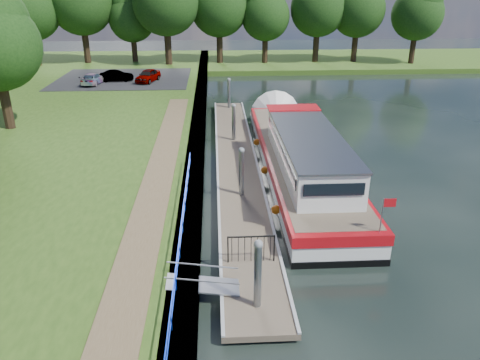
{
  "coord_description": "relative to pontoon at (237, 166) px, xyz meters",
  "views": [
    {
      "loc": [
        -1.32,
        -13.37,
        10.56
      ],
      "look_at": [
        -0.1,
        8.03,
        1.4
      ],
      "focal_mm": 35.0,
      "sensor_mm": 36.0,
      "label": 1
    }
  ],
  "objects": [
    {
      "name": "gangway",
      "position": [
        -1.85,
        -12.5,
        0.44
      ],
      "size": [
        2.58,
        1.0,
        0.92
      ],
      "color": "#A5A8AD",
      "rests_on": "ground"
    },
    {
      "name": "far_bank",
      "position": [
        12.0,
        39.0,
        0.12
      ],
      "size": [
        60.0,
        18.0,
        0.6
      ],
      "primitive_type": "cube",
      "color": "#2D4C15",
      "rests_on": "ground"
    },
    {
      "name": "car_b",
      "position": [
        -11.45,
        23.45,
        1.22
      ],
      "size": [
        3.51,
        1.41,
        1.13
      ],
      "primitive_type": "imported",
      "rotation": [
        0.0,
        0.0,
        1.63
      ],
      "color": "#999999",
      "rests_on": "carpark"
    },
    {
      "name": "ground",
      "position": [
        0.0,
        -13.0,
        -0.18
      ],
      "size": [
        160.0,
        160.0,
        0.0
      ],
      "primitive_type": "plane",
      "color": "black",
      "rests_on": "ground"
    },
    {
      "name": "footpath",
      "position": [
        -4.4,
        -5.0,
        0.62
      ],
      "size": [
        1.6,
        40.0,
        0.05
      ],
      "primitive_type": "cube",
      "color": "brown",
      "rests_on": "riverbank"
    },
    {
      "name": "horizon_trees",
      "position": [
        -1.61,
        35.68,
        7.76
      ],
      "size": [
        54.38,
        10.03,
        12.87
      ],
      "color": "#332316",
      "rests_on": "ground"
    },
    {
      "name": "pontoon",
      "position": [
        0.0,
        0.0,
        0.0
      ],
      "size": [
        2.5,
        30.0,
        0.56
      ],
      "color": "brown",
      "rests_on": "ground"
    },
    {
      "name": "barge",
      "position": [
        3.6,
        -0.45,
        0.9
      ],
      "size": [
        4.36,
        21.15,
        4.78
      ],
      "color": "black",
      "rests_on": "ground"
    },
    {
      "name": "blue_fence",
      "position": [
        -2.75,
        -10.0,
        1.13
      ],
      "size": [
        0.04,
        18.04,
        0.72
      ],
      "color": "#0C2DBF",
      "rests_on": "riverbank"
    },
    {
      "name": "gate_panel",
      "position": [
        -0.0,
        -10.8,
        0.97
      ],
      "size": [
        1.85,
        0.05,
        1.15
      ],
      "color": "black",
      "rests_on": "ground"
    },
    {
      "name": "bank_edge",
      "position": [
        -2.55,
        2.0,
        0.2
      ],
      "size": [
        1.1,
        90.0,
        0.78
      ],
      "primitive_type": "cube",
      "color": "#473D2D",
      "rests_on": "ground"
    },
    {
      "name": "carpark",
      "position": [
        -11.0,
        25.0,
        0.62
      ],
      "size": [
        14.0,
        12.0,
        0.06
      ],
      "primitive_type": "cube",
      "color": "black",
      "rests_on": "riverbank"
    },
    {
      "name": "car_a",
      "position": [
        -8.1,
        22.95,
        1.3
      ],
      "size": [
        2.59,
        4.07,
        1.29
      ],
      "primitive_type": "imported",
      "rotation": [
        0.0,
        0.0,
        -0.31
      ],
      "color": "#999999",
      "rests_on": "carpark"
    },
    {
      "name": "mooring_piles",
      "position": [
        0.0,
        0.0,
        1.1
      ],
      "size": [
        0.3,
        27.3,
        3.55
      ],
      "color": "gray",
      "rests_on": "ground"
    },
    {
      "name": "car_c",
      "position": [
        -13.54,
        22.05,
        1.21
      ],
      "size": [
        2.05,
        4.02,
        1.12
      ],
      "primitive_type": "imported",
      "rotation": [
        0.0,
        0.0,
        3.01
      ],
      "color": "#999999",
      "rests_on": "carpark"
    }
  ]
}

